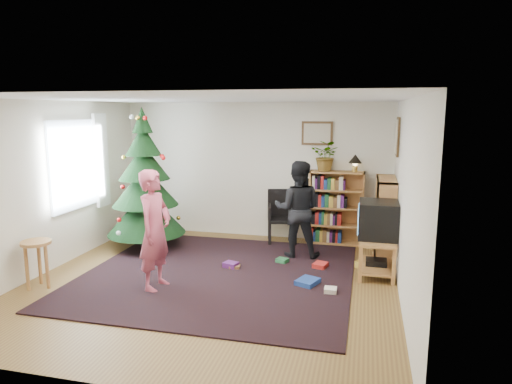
% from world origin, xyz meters
% --- Properties ---
extents(floor, '(5.00, 5.00, 0.00)m').
position_xyz_m(floor, '(0.00, 0.00, 0.00)').
color(floor, brown).
rests_on(floor, ground).
extents(ceiling, '(5.00, 5.00, 0.00)m').
position_xyz_m(ceiling, '(0.00, 0.00, 2.50)').
color(ceiling, white).
rests_on(ceiling, wall_back).
extents(wall_back, '(5.00, 0.02, 2.50)m').
position_xyz_m(wall_back, '(0.00, 2.50, 1.25)').
color(wall_back, silver).
rests_on(wall_back, floor).
extents(wall_front, '(5.00, 0.02, 2.50)m').
position_xyz_m(wall_front, '(0.00, -2.50, 1.25)').
color(wall_front, silver).
rests_on(wall_front, floor).
extents(wall_left, '(0.02, 5.00, 2.50)m').
position_xyz_m(wall_left, '(-2.50, 0.00, 1.25)').
color(wall_left, silver).
rests_on(wall_left, floor).
extents(wall_right, '(0.02, 5.00, 2.50)m').
position_xyz_m(wall_right, '(2.50, 0.00, 1.25)').
color(wall_right, silver).
rests_on(wall_right, floor).
extents(rug, '(3.80, 3.60, 0.02)m').
position_xyz_m(rug, '(0.00, 0.30, 0.01)').
color(rug, black).
rests_on(rug, floor).
extents(window_pane, '(0.04, 1.20, 1.40)m').
position_xyz_m(window_pane, '(-2.47, 0.60, 1.50)').
color(window_pane, silver).
rests_on(window_pane, wall_left).
extents(curtain, '(0.06, 0.35, 1.60)m').
position_xyz_m(curtain, '(-2.43, 1.30, 1.50)').
color(curtain, white).
rests_on(curtain, wall_left).
extents(picture_back, '(0.55, 0.03, 0.42)m').
position_xyz_m(picture_back, '(1.15, 2.48, 1.95)').
color(picture_back, '#4C3319').
rests_on(picture_back, wall_back).
extents(picture_right, '(0.03, 0.50, 0.60)m').
position_xyz_m(picture_right, '(2.48, 1.75, 1.95)').
color(picture_right, '#4C3319').
rests_on(picture_right, wall_right).
extents(christmas_tree, '(1.33, 1.33, 2.41)m').
position_xyz_m(christmas_tree, '(-1.63, 1.30, 1.00)').
color(christmas_tree, '#3F2816').
rests_on(christmas_tree, rug).
extents(bookshelf_back, '(0.95, 0.30, 1.30)m').
position_xyz_m(bookshelf_back, '(1.53, 2.34, 0.66)').
color(bookshelf_back, '#A9703C').
rests_on(bookshelf_back, floor).
extents(bookshelf_right, '(0.30, 0.95, 1.30)m').
position_xyz_m(bookshelf_right, '(2.34, 1.69, 0.66)').
color(bookshelf_right, '#A9703C').
rests_on(bookshelf_right, floor).
extents(tv_stand, '(0.50, 0.91, 0.55)m').
position_xyz_m(tv_stand, '(2.22, 0.90, 0.33)').
color(tv_stand, '#A9703C').
rests_on(tv_stand, floor).
extents(crt_tv, '(0.55, 0.60, 0.52)m').
position_xyz_m(crt_tv, '(2.22, 0.90, 0.81)').
color(crt_tv, black).
rests_on(crt_tv, tv_stand).
extents(armchair, '(0.61, 0.62, 0.93)m').
position_xyz_m(armchair, '(0.59, 2.27, 0.50)').
color(armchair, black).
rests_on(armchair, rug).
extents(stool, '(0.39, 0.39, 0.65)m').
position_xyz_m(stool, '(-2.20, -0.71, 0.50)').
color(stool, '#A9703C').
rests_on(stool, floor).
extents(person_standing, '(0.44, 0.62, 1.60)m').
position_xyz_m(person_standing, '(-0.64, -0.36, 0.80)').
color(person_standing, '#AC4458').
rests_on(person_standing, rug).
extents(person_by_chair, '(0.79, 0.64, 1.57)m').
position_xyz_m(person_by_chair, '(0.98, 1.43, 0.78)').
color(person_by_chair, black).
rests_on(person_by_chair, rug).
extents(potted_plant, '(0.59, 0.54, 0.54)m').
position_xyz_m(potted_plant, '(1.33, 2.34, 1.57)').
color(potted_plant, gray).
rests_on(potted_plant, bookshelf_back).
extents(table_lamp, '(0.23, 0.23, 0.30)m').
position_xyz_m(table_lamp, '(1.83, 2.34, 1.51)').
color(table_lamp, '#A57F33').
rests_on(table_lamp, bookshelf_back).
extents(floor_clutter, '(2.12, 1.33, 0.08)m').
position_xyz_m(floor_clutter, '(1.06, 0.64, 0.04)').
color(floor_clutter, '#A51E19').
rests_on(floor_clutter, rug).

